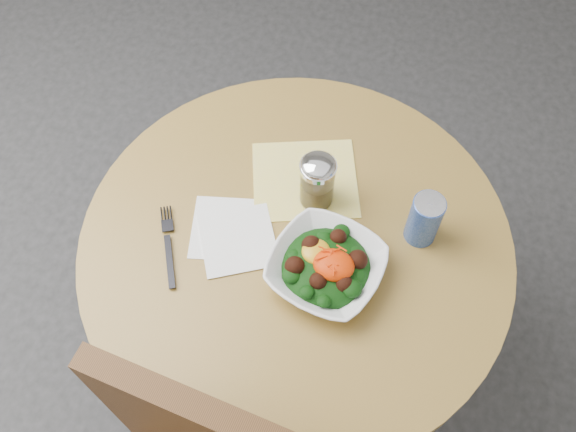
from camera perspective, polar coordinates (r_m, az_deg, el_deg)
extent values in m
plane|color=#2A292C|center=(2.02, 0.47, -12.37)|extent=(6.00, 6.00, 0.00)
cylinder|color=black|center=(2.00, 0.47, -12.24)|extent=(0.52, 0.52, 0.03)
cylinder|color=black|center=(1.68, 0.56, -8.62)|extent=(0.10, 0.10, 0.71)
cylinder|color=#AD883E|center=(1.34, 0.69, -2.66)|extent=(0.90, 0.90, 0.04)
cube|color=yellow|center=(1.40, 1.51, 3.25)|extent=(0.28, 0.27, 0.00)
cube|color=white|center=(1.35, -5.36, -1.11)|extent=(0.18, 0.18, 0.00)
cube|color=white|center=(1.33, -4.47, -2.14)|extent=(0.20, 0.20, 0.00)
imported|color=white|center=(1.27, 3.39, -4.60)|extent=(0.27, 0.27, 0.05)
ellipsoid|color=black|center=(1.27, 3.39, -4.63)|extent=(0.18, 0.18, 0.06)
ellipsoid|color=orange|center=(1.26, 2.51, -3.16)|extent=(0.06, 0.06, 0.02)
ellipsoid|color=#EB4205|center=(1.24, 4.09, -4.35)|extent=(0.08, 0.07, 0.04)
cube|color=black|center=(1.32, -10.48, -4.01)|extent=(0.07, 0.11, 0.00)
cube|color=black|center=(1.37, -10.72, -0.35)|extent=(0.05, 0.07, 0.00)
cylinder|color=silver|center=(1.33, 2.60, 2.86)|extent=(0.07, 0.07, 0.11)
cylinder|color=olive|center=(1.35, 2.56, 2.30)|extent=(0.06, 0.06, 0.06)
cylinder|color=silver|center=(1.28, 2.70, 4.33)|extent=(0.08, 0.08, 0.01)
ellipsoid|color=silver|center=(1.28, 2.72, 4.49)|extent=(0.07, 0.07, 0.03)
cylinder|color=navy|center=(1.31, 12.02, -0.31)|extent=(0.07, 0.07, 0.12)
cylinder|color=silver|center=(1.26, 12.53, 1.11)|extent=(0.06, 0.06, 0.00)
cube|color=silver|center=(1.26, 12.62, 1.47)|extent=(0.01, 0.02, 0.00)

